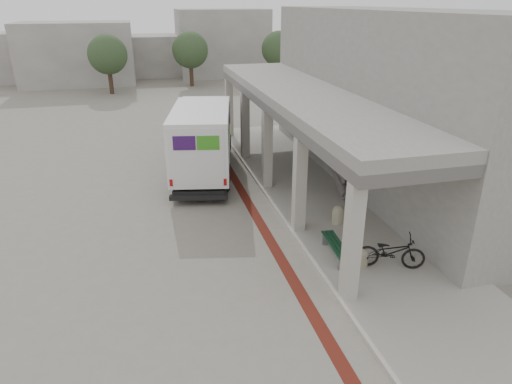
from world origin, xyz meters
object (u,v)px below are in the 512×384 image
object	(u,v)px
bench	(336,247)
utility_cabinet	(351,186)
bicycle_black	(391,252)
fedex_truck	(203,138)

from	to	relation	value
bench	utility_cabinet	bearing A→B (deg)	63.79
utility_cabinet	bicycle_black	size ratio (longest dim) A/B	0.46
bench	bicycle_black	size ratio (longest dim) A/B	0.93
fedex_truck	bench	xyz separation A→B (m)	(2.78, -8.46, -1.26)
fedex_truck	bicycle_black	size ratio (longest dim) A/B	3.93
bench	utility_cabinet	world-z (taller)	utility_cabinet
bench	utility_cabinet	xyz separation A→B (m)	(2.40, 4.08, 0.15)
fedex_truck	bicycle_black	world-z (taller)	fedex_truck
utility_cabinet	bicycle_black	distance (m)	5.15
fedex_truck	bicycle_black	xyz separation A→B (m)	(4.05, -9.41, -1.05)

